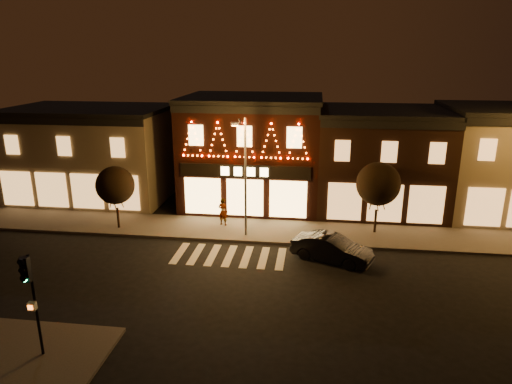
% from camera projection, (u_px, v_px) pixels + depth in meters
% --- Properties ---
extents(ground, '(120.00, 120.00, 0.00)m').
position_uv_depth(ground, '(215.00, 289.00, 23.04)').
color(ground, black).
rests_on(ground, ground).
extents(sidewalk_far, '(44.00, 4.00, 0.15)m').
position_uv_depth(sidewalk_far, '(271.00, 231.00, 30.35)').
color(sidewalk_far, '#47423D').
rests_on(sidewalk_far, ground).
extents(building_left, '(12.20, 8.28, 7.30)m').
position_uv_depth(building_left, '(92.00, 153.00, 36.86)').
color(building_left, '#7B6F57').
rests_on(building_left, ground).
extents(building_pulp, '(10.20, 8.34, 8.30)m').
position_uv_depth(building_pulp, '(253.00, 151.00, 35.08)').
color(building_pulp, black).
rests_on(building_pulp, ground).
extents(building_right_a, '(9.20, 8.28, 7.50)m').
position_uv_depth(building_right_a, '(380.00, 160.00, 34.03)').
color(building_right_a, black).
rests_on(building_right_a, ground).
extents(building_right_b, '(9.20, 8.28, 7.80)m').
position_uv_depth(building_right_b, '(509.00, 161.00, 32.86)').
color(building_right_b, '#7B6F57').
rests_on(building_right_b, ground).
extents(traffic_signal_near, '(0.31, 0.44, 4.22)m').
position_uv_depth(traffic_signal_near, '(30.00, 287.00, 16.90)').
color(traffic_signal_near, black).
rests_on(traffic_signal_near, sidewalk_near).
extents(streetlamp_mid, '(0.70, 1.71, 7.49)m').
position_uv_depth(streetlamp_mid, '(244.00, 169.00, 28.08)').
color(streetlamp_mid, '#59595E').
rests_on(streetlamp_mid, sidewalk_far).
extents(tree_left, '(2.50, 2.50, 4.18)m').
position_uv_depth(tree_left, '(115.00, 185.00, 29.95)').
color(tree_left, black).
rests_on(tree_left, sidewalk_far).
extents(tree_right, '(2.78, 2.78, 4.65)m').
position_uv_depth(tree_right, '(378.00, 184.00, 29.07)').
color(tree_right, black).
rests_on(tree_right, sidewalk_far).
extents(dark_sedan, '(4.81, 3.20, 1.50)m').
position_uv_depth(dark_sedan, '(332.00, 248.00, 26.01)').
color(dark_sedan, black).
rests_on(dark_sedan, ground).
extents(pedestrian, '(0.80, 0.64, 1.90)m').
position_uv_depth(pedestrian, '(223.00, 212.00, 30.97)').
color(pedestrian, gray).
rests_on(pedestrian, sidewalk_far).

